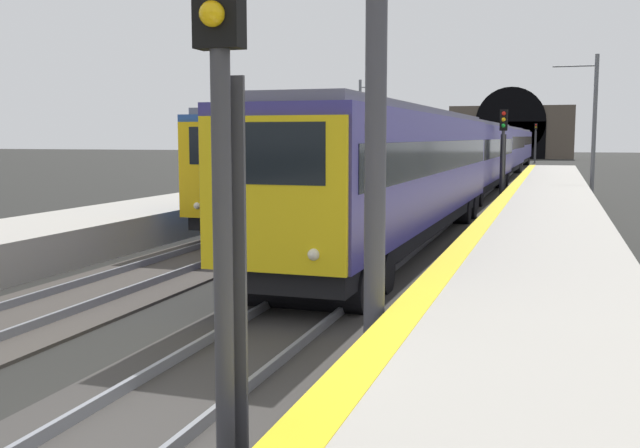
{
  "coord_description": "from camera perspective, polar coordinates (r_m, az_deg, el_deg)",
  "views": [
    {
      "loc": [
        -6.31,
        -4.27,
        3.22
      ],
      "look_at": [
        9.64,
        0.8,
        1.25
      ],
      "focal_mm": 41.58,
      "sensor_mm": 36.0,
      "label": 1
    }
  ],
  "objects": [
    {
      "name": "platform_right_edge_strip",
      "position": [
        6.93,
        1.78,
        -12.24
      ],
      "size": [
        112.0,
        0.5,
        0.01
      ],
      "primitive_type": "cube",
      "color": "yellow",
      "rests_on": "platform_right"
    },
    {
      "name": "track_main_line",
      "position": [
        8.26,
        -15.82,
        -16.18
      ],
      "size": [
        160.0,
        3.1,
        0.21
      ],
      "color": "#383533",
      "rests_on": "ground_plane"
    },
    {
      "name": "train_main_approaching",
      "position": [
        51.06,
        12.89,
        5.5
      ],
      "size": [
        79.24,
        3.02,
        4.0
      ],
      "rotation": [
        0.0,
        0.0,
        3.13
      ],
      "color": "navy",
      "rests_on": "ground_plane"
    },
    {
      "name": "train_adjacent_platform",
      "position": [
        39.71,
        4.75,
        5.37
      ],
      "size": [
        39.0,
        3.07,
        4.06
      ],
      "rotation": [
        0.0,
        0.0,
        3.13
      ],
      "color": "#264C99",
      "rests_on": "ground_plane"
    },
    {
      "name": "railway_signal_near",
      "position": [
        6.01,
        -7.48,
        2.23
      ],
      "size": [
        0.39,
        0.38,
        4.65
      ],
      "rotation": [
        0.0,
        0.0,
        3.14
      ],
      "color": "#38383D",
      "rests_on": "ground_plane"
    },
    {
      "name": "railway_signal_mid",
      "position": [
        38.38,
        13.91,
        5.9
      ],
      "size": [
        0.39,
        0.38,
        4.58
      ],
      "rotation": [
        0.0,
        0.0,
        3.14
      ],
      "color": "#38383D",
      "rests_on": "ground_plane"
    },
    {
      "name": "railway_signal_far",
      "position": [
        98.3,
        16.25,
        6.27
      ],
      "size": [
        0.39,
        0.38,
        4.94
      ],
      "rotation": [
        0.0,
        0.0,
        3.14
      ],
      "color": "#38383D",
      "rests_on": "ground_plane"
    },
    {
      "name": "tunnel_portal",
      "position": [
        114.65,
        14.46,
        6.87
      ],
      "size": [
        2.18,
        18.12,
        10.56
      ],
      "color": "#51473D",
      "rests_on": "ground_plane"
    },
    {
      "name": "catenary_mast_near",
      "position": [
        42.24,
        20.31,
        7.22
      ],
      "size": [
        0.22,
        2.34,
        7.55
      ],
      "color": "#595B60",
      "rests_on": "ground_plane"
    },
    {
      "name": "catenary_mast_far",
      "position": [
        59.73,
        3.12,
        7.43
      ],
      "size": [
        0.22,
        2.09,
        7.73
      ],
      "color": "#595B60",
      "rests_on": "ground_plane"
    }
  ]
}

